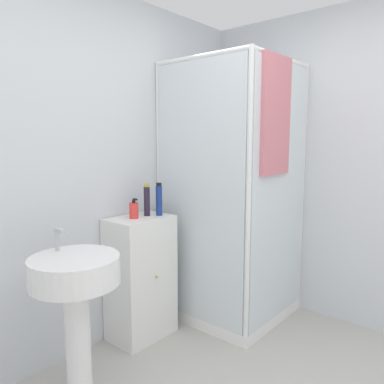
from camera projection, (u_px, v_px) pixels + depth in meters
name	position (u px, v px, depth m)	size (l,w,h in m)	color
wall_back	(68.00, 174.00, 2.47)	(6.40, 0.06, 2.50)	silver
shower_enclosure	(235.00, 247.00, 3.07)	(0.89, 0.92, 2.08)	white
vanity_cabinet	(141.00, 277.00, 2.79)	(0.47, 0.34, 0.92)	white
sink	(76.00, 292.00, 2.01)	(0.48, 0.48, 0.99)	white
soap_dispenser	(134.00, 210.00, 2.69)	(0.07, 0.07, 0.15)	red
shampoo_bottle_tall_black	(147.00, 200.00, 2.77)	(0.04, 0.04, 0.24)	#281E33
shampoo_bottle_blue	(159.00, 200.00, 2.78)	(0.05, 0.05, 0.25)	navy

